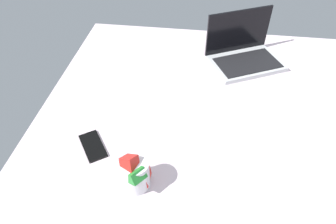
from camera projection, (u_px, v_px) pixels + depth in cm
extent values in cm
cube|color=silver|center=(259.00, 137.00, 128.48)|extent=(180.00, 140.00, 18.00)
cube|color=#B7BABC|center=(246.00, 63.00, 150.26)|extent=(39.79, 35.30, 2.00)
cube|color=black|center=(248.00, 63.00, 148.41)|extent=(33.54, 28.14, 0.40)
cube|color=black|center=(238.00, 31.00, 150.01)|extent=(29.99, 15.60, 21.00)
cylinder|color=silver|center=(135.00, 174.00, 97.60)|extent=(9.00, 9.00, 11.00)
cube|color=red|center=(141.00, 176.00, 99.38)|extent=(6.06, 6.18, 4.92)
cube|color=orange|center=(133.00, 168.00, 98.65)|extent=(5.01, 5.57, 5.14)
cube|color=#268C33|center=(134.00, 174.00, 93.67)|extent=(8.34, 8.07, 6.05)
cube|color=red|center=(130.00, 163.00, 93.49)|extent=(6.41, 6.79, 6.68)
cube|color=black|center=(93.00, 146.00, 112.75)|extent=(13.59, 15.37, 0.80)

